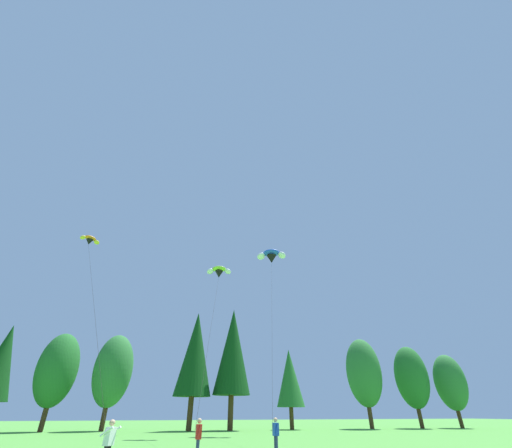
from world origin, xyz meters
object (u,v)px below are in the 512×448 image
Objects in this scene: kite_flyer_far at (276,433)px; parafoil_kite_far_blue_white at (271,256)px; kite_flyer_mid at (198,436)px; kite_flyer_near at (109,441)px; parafoil_kite_high_orange at (90,240)px; parafoil_kite_mid_lime_white at (219,272)px.

parafoil_kite_far_blue_white is at bearing 70.28° from kite_flyer_far.
kite_flyer_mid is 4.60m from kite_flyer_far.
kite_flyer_near is 0.08× the size of parafoil_kite_high_orange.
parafoil_kite_high_orange reaches higher than kite_flyer_far.
parafoil_kite_mid_lime_white is (14.40, -0.01, -1.98)m from parafoil_kite_high_orange.
kite_flyer_near is 1.00× the size of kite_flyer_mid.
kite_flyer_far is 21.99m from parafoil_kite_mid_lime_white.
kite_flyer_near is at bearing -70.06° from parafoil_kite_high_orange.
parafoil_kite_far_blue_white is (7.35, 2.24, 3.94)m from parafoil_kite_mid_lime_white.
parafoil_kite_high_orange is at bearing 109.94° from kite_flyer_near.
parafoil_kite_far_blue_white is (10.85, 19.54, 19.16)m from kite_flyer_mid.
kite_flyer_near and kite_flyer_far have the same top height.
kite_flyer_near is 0.08× the size of parafoil_kite_far_blue_white.
kite_flyer_far is 0.08× the size of parafoil_kite_high_orange.
kite_flyer_near is 9.00m from kite_flyer_far.
kite_flyer_near is 27.18m from parafoil_kite_high_orange.
kite_flyer_far is (8.09, 3.93, -0.01)m from kite_flyer_near.
kite_flyer_near is at bearing -146.43° from kite_flyer_mid.
parafoil_kite_far_blue_white reaches higher than kite_flyer_mid.
parafoil_kite_mid_lime_white is at bearing 93.14° from kite_flyer_far.
kite_flyer_near is 4.47m from kite_flyer_mid.
parafoil_kite_high_orange is (-7.18, 19.79, 17.19)m from kite_flyer_near.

